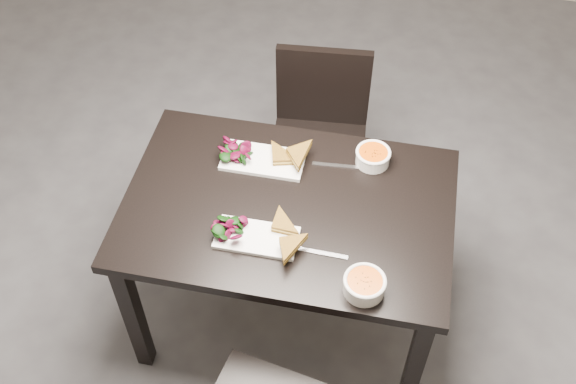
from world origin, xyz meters
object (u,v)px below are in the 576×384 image
(plate_far, at_px, (263,160))
(soup_bowl_far, at_px, (373,156))
(table, at_px, (288,221))
(soup_bowl_near, at_px, (364,284))
(chair_far, at_px, (320,130))
(plate_near, at_px, (257,238))

(plate_far, relative_size, soup_bowl_far, 2.33)
(plate_far, bearing_deg, table, -54.49)
(soup_bowl_near, relative_size, plate_far, 0.45)
(table, xyz_separation_m, soup_bowl_near, (0.32, -0.31, 0.13))
(plate_far, bearing_deg, chair_far, 73.22)
(chair_far, height_order, plate_near, chair_far)
(soup_bowl_near, relative_size, soup_bowl_far, 1.05)
(chair_far, xyz_separation_m, soup_bowl_far, (0.26, -0.41, 0.30))
(chair_far, distance_m, soup_bowl_near, 1.08)
(table, xyz_separation_m, plate_near, (-0.08, -0.17, 0.11))
(table, xyz_separation_m, chair_far, (0.01, 0.68, -0.17))
(plate_near, xyz_separation_m, soup_bowl_near, (0.39, -0.14, 0.03))
(table, bearing_deg, soup_bowl_far, 44.67)
(plate_near, bearing_deg, table, 66.47)
(table, xyz_separation_m, soup_bowl_far, (0.27, 0.27, 0.13))
(chair_far, bearing_deg, plate_near, -100.43)
(soup_bowl_near, distance_m, soup_bowl_far, 0.58)
(soup_bowl_far, bearing_deg, chair_far, 123.07)
(plate_near, height_order, soup_bowl_far, soup_bowl_far)
(table, xyz_separation_m, plate_far, (-0.14, 0.19, 0.11))
(chair_far, distance_m, soup_bowl_far, 0.57)
(table, relative_size, chair_far, 1.41)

